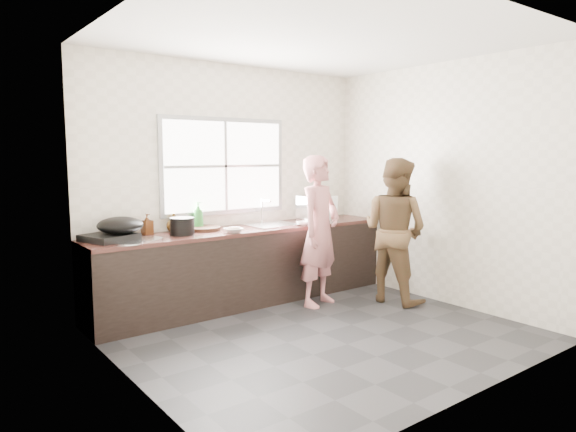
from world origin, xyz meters
TOP-DOWN VIEW (x-y plane):
  - floor at (0.00, 0.00)m, footprint 3.60×3.20m
  - ceiling at (0.00, 0.00)m, footprint 3.60×3.20m
  - wall_back at (0.00, 1.60)m, footprint 3.60×0.01m
  - wall_left at (-1.80, 0.00)m, footprint 0.01×3.20m
  - wall_right at (1.80, 0.00)m, footprint 0.01×3.20m
  - wall_front at (0.00, -1.60)m, footprint 3.60×0.01m
  - cabinet at (0.00, 1.29)m, footprint 3.60×0.62m
  - countertop at (0.00, 1.29)m, footprint 3.60×0.64m
  - sink at (0.35, 1.29)m, footprint 0.55×0.45m
  - faucet at (0.35, 1.49)m, footprint 0.02×0.02m
  - window_frame at (-0.10, 1.59)m, footprint 1.60×0.05m
  - window_glazing at (-0.10, 1.57)m, footprint 1.50×0.01m
  - woman at (0.61, 0.74)m, footprint 0.66×0.54m
  - person_side at (1.39, 0.33)m, footprint 0.73×0.88m
  - cutting_board at (-0.47, 1.43)m, footprint 0.43×0.43m
  - cleaver at (-0.27, 1.16)m, footprint 0.20×0.15m
  - bowl_mince at (-0.30, 1.08)m, footprint 0.20×0.20m
  - bowl_crabs at (0.81, 1.08)m, footprint 0.24×0.24m
  - bowl_held at (0.64, 1.08)m, footprint 0.23×0.23m
  - black_pot at (-0.80, 1.27)m, footprint 0.32×0.32m
  - plate_food at (-0.55, 1.52)m, footprint 0.25×0.25m
  - bottle_green at (-0.48, 1.52)m, footprint 0.15×0.15m
  - bottle_brown_tall at (-1.07, 1.52)m, footprint 0.11×0.11m
  - bottle_brown_short at (-0.78, 1.51)m, footprint 0.15×0.15m
  - glass_jar at (-0.81, 1.41)m, footprint 0.09×0.09m
  - burner at (-1.51, 1.37)m, footprint 0.54×0.54m
  - wok at (-1.41, 1.35)m, footprint 0.56×0.56m
  - dish_rack at (1.00, 1.24)m, footprint 0.43×0.30m
  - pot_lid_left at (-1.42, 1.08)m, footprint 0.28×0.28m
  - pot_lid_right at (-1.19, 1.20)m, footprint 0.36×0.36m

SIDE VIEW (x-z plane):
  - floor at x=0.00m, z-range -0.01..0.00m
  - cabinet at x=0.00m, z-range 0.00..0.82m
  - woman at x=0.61m, z-range 0.00..1.57m
  - person_side at x=1.39m, z-range 0.00..1.65m
  - countertop at x=0.00m, z-range 0.82..0.86m
  - sink at x=0.35m, z-range 0.85..0.88m
  - pot_lid_left at x=-1.42m, z-range 0.86..0.87m
  - pot_lid_right at x=-1.19m, z-range 0.86..0.87m
  - plate_food at x=-0.55m, z-range 0.86..0.88m
  - cutting_board at x=-0.47m, z-range 0.86..0.90m
  - bowl_mince at x=-0.30m, z-range 0.86..0.91m
  - bowl_crabs at x=0.81m, z-range 0.86..0.92m
  - bowl_held at x=0.64m, z-range 0.86..0.92m
  - burner at x=-1.51m, z-range 0.86..0.92m
  - cleaver at x=-0.27m, z-range 0.90..0.91m
  - glass_jar at x=-0.81m, z-range 0.86..0.97m
  - black_pot at x=-0.80m, z-range 0.86..1.04m
  - bottle_brown_short at x=-0.78m, z-range 0.86..1.04m
  - bottle_brown_tall at x=-1.07m, z-range 0.86..1.06m
  - wok at x=-1.41m, z-range 0.92..1.08m
  - faucet at x=0.35m, z-range 0.86..1.16m
  - bottle_green at x=-0.48m, z-range 0.86..1.17m
  - dish_rack at x=1.00m, z-range 0.86..1.18m
  - wall_back at x=0.00m, z-range 0.00..2.70m
  - wall_left at x=-1.80m, z-range 0.00..2.70m
  - wall_right at x=1.80m, z-range 0.00..2.70m
  - wall_front at x=0.00m, z-range 0.00..2.70m
  - window_glazing at x=-0.10m, z-range 1.05..2.05m
  - window_frame at x=-0.10m, z-range 1.00..2.10m
  - ceiling at x=0.00m, z-range 2.70..2.71m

